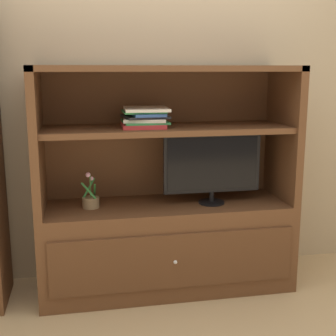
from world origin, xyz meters
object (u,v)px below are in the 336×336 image
Objects in this scene: tv_monitor at (212,166)px; potted_plant at (91,201)px; media_console at (166,220)px; magazine_stack at (145,117)px.

tv_monitor reaches higher than potted_plant.
magazine_stack is (-0.14, -0.01, 0.69)m from media_console.
media_console is 5.09× the size of magazine_stack.
magazine_stack is (-0.43, 0.05, 0.32)m from tv_monitor.
potted_plant is (-0.78, 0.05, -0.21)m from tv_monitor.
tv_monitor is at bearing -10.51° from media_console.
magazine_stack is at bearing 173.97° from tv_monitor.
media_console reaches higher than magazine_stack.
potted_plant is at bearing 179.20° from magazine_stack.
media_console is 0.47m from tv_monitor.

